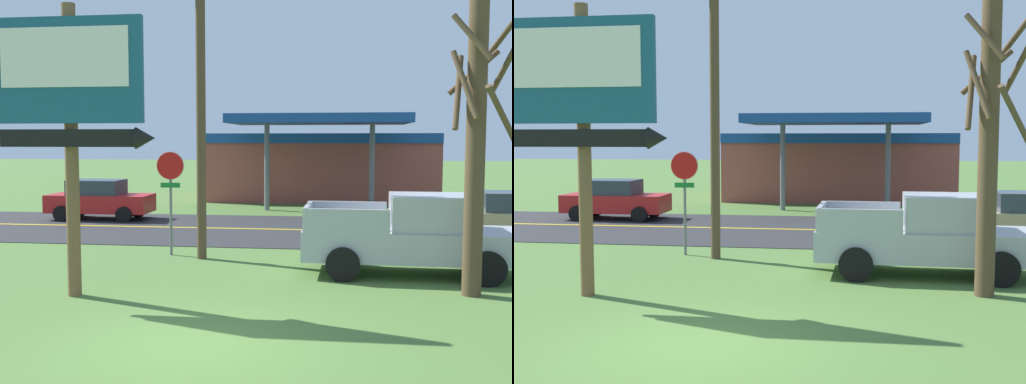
% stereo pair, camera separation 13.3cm
% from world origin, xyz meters
% --- Properties ---
extents(ground_plane, '(180.00, 180.00, 0.00)m').
position_xyz_m(ground_plane, '(0.00, 0.00, 0.00)').
color(ground_plane, '#4C7033').
extents(road_asphalt, '(140.00, 8.00, 0.02)m').
position_xyz_m(road_asphalt, '(0.00, 13.00, 0.01)').
color(road_asphalt, '#2B2B2D').
rests_on(road_asphalt, ground).
extents(road_centre_line, '(126.00, 0.20, 0.01)m').
position_xyz_m(road_centre_line, '(0.00, 13.00, 0.02)').
color(road_centre_line, gold).
rests_on(road_centre_line, road_asphalt).
extents(motel_sign, '(3.45, 0.54, 6.04)m').
position_xyz_m(motel_sign, '(-3.09, 2.69, 4.12)').
color(motel_sign, brown).
rests_on(motel_sign, ground).
extents(stop_sign, '(0.80, 0.08, 2.95)m').
position_xyz_m(stop_sign, '(-2.39, 7.63, 2.03)').
color(stop_sign, slate).
rests_on(stop_sign, ground).
extents(utility_pole, '(1.94, 0.26, 8.51)m').
position_xyz_m(utility_pole, '(-1.41, 7.23, 4.56)').
color(utility_pole, brown).
rests_on(utility_pole, ground).
extents(bare_tree, '(1.72, 2.05, 6.48)m').
position_xyz_m(bare_tree, '(5.15, 3.97, 3.43)').
color(bare_tree, brown).
rests_on(bare_tree, ground).
extents(gas_station, '(12.00, 11.50, 4.40)m').
position_xyz_m(gas_station, '(1.38, 24.97, 1.94)').
color(gas_station, '#A84C42').
rests_on(gas_station, ground).
extents(pickup_silver_parked_on_lawn, '(5.25, 2.34, 1.96)m').
position_xyz_m(pickup_silver_parked_on_lawn, '(4.15, 5.88, 0.96)').
color(pickup_silver_parked_on_lawn, '#A8AAAF').
rests_on(pickup_silver_parked_on_lawn, ground).
extents(car_red_near_lane, '(4.20, 2.00, 1.64)m').
position_xyz_m(car_red_near_lane, '(-7.43, 15.00, 0.83)').
color(car_red_near_lane, red).
rests_on(car_red_near_lane, ground).
extents(car_tan_mid_lane, '(4.20, 2.00, 1.64)m').
position_xyz_m(car_tan_mid_lane, '(7.72, 11.00, 0.83)').
color(car_tan_mid_lane, tan).
rests_on(car_tan_mid_lane, ground).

